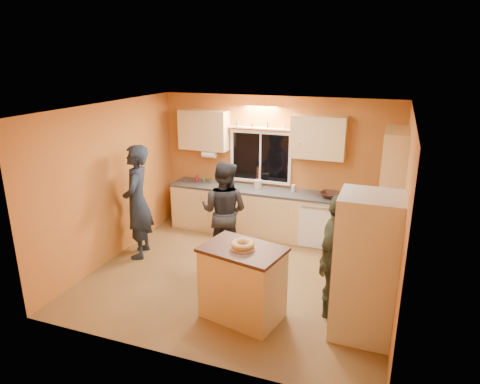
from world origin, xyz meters
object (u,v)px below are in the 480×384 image
at_px(island, 243,282).
at_px(person_left, 137,202).
at_px(refrigerator, 366,267).
at_px(person_center, 224,212).
at_px(person_right, 335,257).

relative_size(island, person_left, 0.59).
xyz_separation_m(refrigerator, person_center, (-2.34, 1.30, -0.05)).
xyz_separation_m(refrigerator, person_left, (-3.75, 0.93, 0.06)).
bearing_deg(refrigerator, person_center, 150.99).
height_order(refrigerator, island, refrigerator).
height_order(person_left, person_center, person_left).
distance_m(person_left, person_center, 1.46).
distance_m(island, person_center, 1.75).
distance_m(person_left, person_right, 3.43).
relative_size(refrigerator, person_right, 1.08).
bearing_deg(person_right, refrigerator, -114.48).
bearing_deg(person_left, island, 44.57).
xyz_separation_m(person_left, person_center, (1.41, 0.37, -0.12)).
bearing_deg(refrigerator, person_left, 166.02).
bearing_deg(island, person_left, 166.16).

